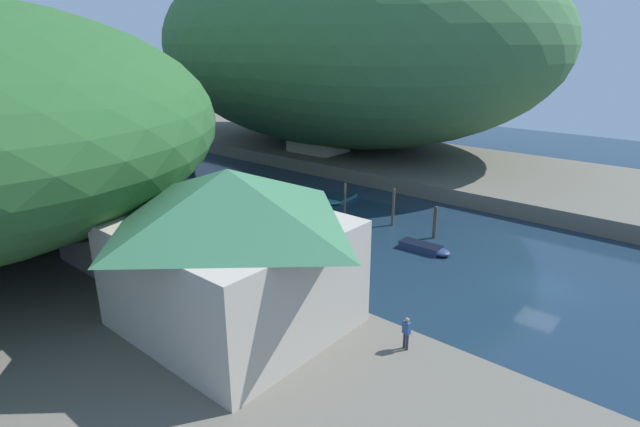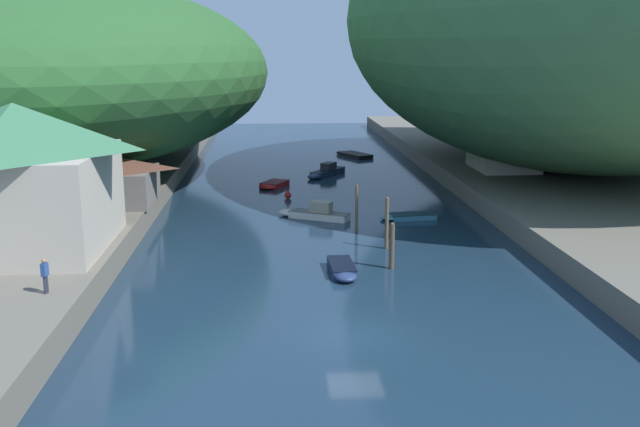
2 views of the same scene
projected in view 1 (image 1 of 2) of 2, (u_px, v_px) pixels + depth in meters
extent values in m
plane|color=#192D42|center=(243.00, 201.00, 51.73)|extent=(130.00, 130.00, 0.00)
cube|color=#666056|center=(373.00, 156.00, 68.54)|extent=(22.00, 120.00, 1.59)
ellipsoid|color=#3D6B3D|center=(344.00, 44.00, 68.35)|extent=(42.37, 59.31, 27.49)
cube|color=#B2A899|center=(233.00, 274.00, 25.33)|extent=(9.36, 10.35, 5.56)
pyramid|color=#38704C|center=(229.00, 196.00, 24.00)|extent=(10.11, 11.18, 2.68)
cube|color=slate|center=(136.00, 237.00, 34.31)|extent=(7.80, 6.42, 2.52)
pyramid|color=brown|center=(133.00, 211.00, 33.71)|extent=(8.43, 6.94, 1.15)
cube|color=#B2A899|center=(318.00, 138.00, 66.97)|extent=(5.28, 6.86, 3.66)
pyramid|color=brown|center=(318.00, 119.00, 66.17)|extent=(5.70, 7.41, 1.27)
cube|color=silver|center=(293.00, 213.00, 47.13)|extent=(4.71, 3.24, 0.53)
ellipsoid|color=silver|center=(270.00, 216.00, 46.27)|extent=(2.62, 2.15, 0.53)
cube|color=#504E4A|center=(293.00, 210.00, 47.04)|extent=(4.80, 3.31, 0.03)
cube|color=#9E937F|center=(295.00, 206.00, 46.96)|extent=(1.85, 1.54, 0.84)
cube|color=red|center=(179.00, 195.00, 52.97)|extent=(2.88, 3.36, 0.46)
ellipsoid|color=red|center=(181.00, 198.00, 51.73)|extent=(2.15, 2.04, 0.46)
cube|color=#450A0A|center=(179.00, 192.00, 52.90)|extent=(2.93, 3.42, 0.03)
cube|color=navy|center=(189.00, 175.00, 60.59)|extent=(3.92, 4.89, 0.55)
ellipsoid|color=navy|center=(190.00, 180.00, 58.36)|extent=(2.50, 2.80, 0.55)
cube|color=black|center=(189.00, 173.00, 60.50)|extent=(4.00, 4.99, 0.03)
cube|color=#333842|center=(189.00, 170.00, 60.53)|extent=(1.79, 1.99, 0.74)
cube|color=teal|center=(343.00, 198.00, 52.07)|extent=(3.56, 1.98, 0.38)
ellipsoid|color=teal|center=(334.00, 202.00, 50.72)|extent=(1.87, 1.70, 0.38)
cube|color=#132A33|center=(343.00, 196.00, 52.00)|extent=(3.64, 2.02, 0.03)
cube|color=navy|center=(421.00, 247.00, 39.24)|extent=(1.47, 3.31, 0.52)
ellipsoid|color=navy|center=(440.00, 252.00, 38.29)|extent=(1.34, 1.68, 0.52)
cube|color=black|center=(421.00, 244.00, 39.15)|extent=(1.50, 3.38, 0.03)
cube|color=black|center=(162.00, 156.00, 71.35)|extent=(4.03, 5.10, 0.42)
ellipsoid|color=black|center=(147.00, 155.00, 71.83)|extent=(2.86, 2.99, 0.42)
cube|color=black|center=(162.00, 154.00, 71.28)|extent=(4.11, 5.20, 0.03)
cylinder|color=#4C3D2D|center=(435.00, 223.00, 41.36)|extent=(0.30, 0.30, 2.62)
sphere|color=#4C3D2D|center=(436.00, 208.00, 40.92)|extent=(0.27, 0.27, 0.27)
cylinder|color=brown|center=(393.00, 208.00, 44.18)|extent=(0.24, 0.24, 3.29)
sphere|color=brown|center=(394.00, 189.00, 43.63)|extent=(0.21, 0.21, 0.21)
cylinder|color=brown|center=(345.00, 202.00, 45.74)|extent=(0.21, 0.21, 3.31)
sphere|color=brown|center=(345.00, 184.00, 45.19)|extent=(0.19, 0.19, 0.19)
sphere|color=red|center=(222.00, 202.00, 50.30)|extent=(0.59, 0.59, 0.59)
cone|color=red|center=(222.00, 198.00, 50.16)|extent=(0.29, 0.29, 0.29)
cylinder|color=#282D3D|center=(194.00, 244.00, 35.17)|extent=(0.13, 0.13, 0.85)
cylinder|color=#282D3D|center=(192.00, 244.00, 35.26)|extent=(0.13, 0.13, 0.85)
cube|color=navy|center=(192.00, 234.00, 34.98)|extent=(0.28, 0.41, 0.62)
sphere|color=beige|center=(192.00, 229.00, 34.84)|extent=(0.22, 0.22, 0.22)
cylinder|color=#282D3D|center=(407.00, 342.00, 23.67)|extent=(0.13, 0.13, 0.85)
cylinder|color=#282D3D|center=(404.00, 340.00, 23.81)|extent=(0.13, 0.13, 0.85)
cube|color=navy|center=(407.00, 328.00, 23.50)|extent=(0.30, 0.42, 0.62)
sphere|color=#9E7051|center=(407.00, 320.00, 23.36)|extent=(0.22, 0.22, 0.22)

